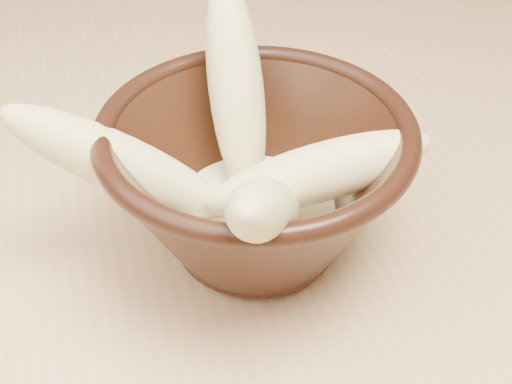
% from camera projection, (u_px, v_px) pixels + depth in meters
% --- Properties ---
extents(table, '(1.20, 0.80, 0.75)m').
position_uv_depth(table, '(376.00, 216.00, 0.63)').
color(table, tan).
rests_on(table, ground).
extents(bowl, '(0.19, 0.19, 0.11)m').
position_uv_depth(bowl, '(256.00, 181.00, 0.44)').
color(bowl, black).
rests_on(bowl, table).
extents(milk_puddle, '(0.11, 0.11, 0.02)m').
position_uv_depth(milk_puddle, '(256.00, 212.00, 0.46)').
color(milk_puddle, '#FBF3CA').
rests_on(milk_puddle, bowl).
extents(banana_upright, '(0.04, 0.11, 0.14)m').
position_uv_depth(banana_upright, '(236.00, 87.00, 0.46)').
color(banana_upright, '#D9C980').
rests_on(banana_upright, bowl).
extents(banana_left, '(0.15, 0.07, 0.11)m').
position_uv_depth(banana_left, '(121.00, 164.00, 0.43)').
color(banana_left, '#D9C980').
rests_on(banana_left, bowl).
extents(banana_across, '(0.15, 0.05, 0.07)m').
position_uv_depth(banana_across, '(317.00, 174.00, 0.43)').
color(banana_across, '#D9C980').
rests_on(banana_across, bowl).
extents(banana_front, '(0.09, 0.14, 0.12)m').
position_uv_depth(banana_front, '(265.00, 210.00, 0.38)').
color(banana_front, '#D9C980').
rests_on(banana_front, bowl).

